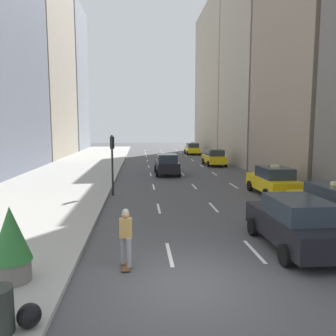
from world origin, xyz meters
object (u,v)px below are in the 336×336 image
(taxi_second, at_px, (214,157))
(traffic_light_pole, at_px, (112,155))
(taxi_third, at_px, (273,181))
(skateboarder, at_px, (126,235))
(taxi_lead, at_px, (192,149))
(taxi_fourth, at_px, (333,205))
(sedan_silver_behind, at_px, (167,164))
(sedan_black_near, at_px, (295,223))
(planter_with_shrub, at_px, (11,243))

(taxi_second, relative_size, traffic_light_pole, 1.22)
(taxi_second, bearing_deg, taxi_third, -90.00)
(skateboarder, bearing_deg, taxi_lead, 78.14)
(taxi_second, height_order, traffic_light_pole, traffic_light_pole)
(taxi_fourth, relative_size, sedan_silver_behind, 0.95)
(taxi_second, xyz_separation_m, sedan_silver_behind, (-5.60, -6.28, 0.03))
(taxi_fourth, bearing_deg, skateboarder, -157.80)
(taxi_second, xyz_separation_m, skateboarder, (-8.34, -25.02, 0.08))
(taxi_lead, height_order, sedan_black_near, taxi_lead)
(planter_with_shrub, bearing_deg, taxi_second, 66.70)
(taxi_lead, distance_m, planter_with_shrub, 42.16)
(taxi_lead, distance_m, taxi_fourth, 36.33)
(taxi_third, height_order, planter_with_shrub, planter_with_shrub)
(taxi_third, relative_size, sedan_black_near, 0.98)
(taxi_third, distance_m, taxi_fourth, 6.10)
(taxi_lead, distance_m, skateboarder, 40.60)
(taxi_lead, bearing_deg, taxi_third, -90.00)
(taxi_second, bearing_deg, planter_with_shrub, -113.30)
(taxi_third, height_order, sedan_black_near, taxi_third)
(skateboarder, relative_size, traffic_light_pole, 0.48)
(taxi_second, height_order, sedan_black_near, taxi_second)
(taxi_second, distance_m, planter_with_shrub, 28.25)
(taxi_second, xyz_separation_m, sedan_black_near, (-2.80, -24.02, 0.01))
(planter_with_shrub, bearing_deg, taxi_lead, 74.63)
(taxi_fourth, height_order, sedan_silver_behind, taxi_fourth)
(planter_with_shrub, bearing_deg, sedan_black_near, 12.96)
(taxi_lead, distance_m, taxi_third, 30.22)
(taxi_second, height_order, taxi_third, same)
(traffic_light_pole, bearing_deg, skateboarder, -83.39)
(taxi_third, xyz_separation_m, traffic_light_pole, (-9.55, 0.92, 1.53))
(taxi_second, relative_size, taxi_fourth, 1.00)
(taxi_third, height_order, skateboarder, taxi_third)
(sedan_silver_behind, bearing_deg, taxi_fourth, -69.93)
(skateboarder, xyz_separation_m, planter_with_shrub, (-2.83, -0.93, 0.19))
(traffic_light_pole, bearing_deg, taxi_third, -5.48)
(taxi_fourth, xyz_separation_m, traffic_light_pole, (-9.55, 7.02, 1.53))
(taxi_lead, bearing_deg, taxi_second, -90.00)
(taxi_lead, xyz_separation_m, planter_with_shrub, (-11.17, -40.66, 0.27))
(sedan_silver_behind, bearing_deg, sedan_black_near, -81.03)
(planter_with_shrub, bearing_deg, taxi_third, 43.04)
(skateboarder, bearing_deg, taxi_second, 71.56)
(taxi_second, height_order, taxi_fourth, same)
(taxi_fourth, height_order, planter_with_shrub, planter_with_shrub)
(skateboarder, bearing_deg, traffic_light_pole, 96.61)
(taxi_third, xyz_separation_m, skateboarder, (-8.34, -9.51, 0.08))
(traffic_light_pole, bearing_deg, taxi_second, 56.80)
(taxi_fourth, height_order, traffic_light_pole, traffic_light_pole)
(taxi_fourth, relative_size, skateboarder, 2.52)
(sedan_black_near, height_order, skateboarder, sedan_black_near)
(taxi_lead, bearing_deg, sedan_black_near, -94.14)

